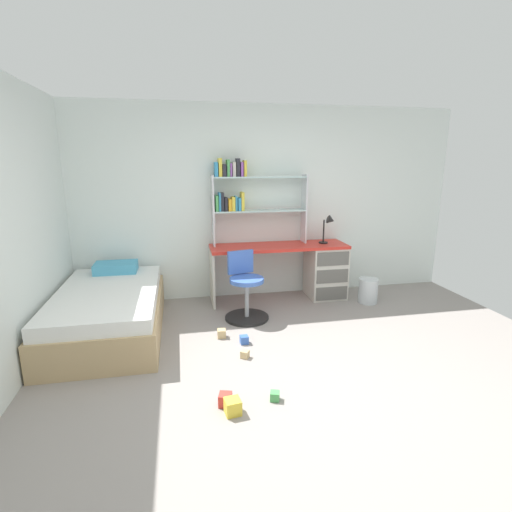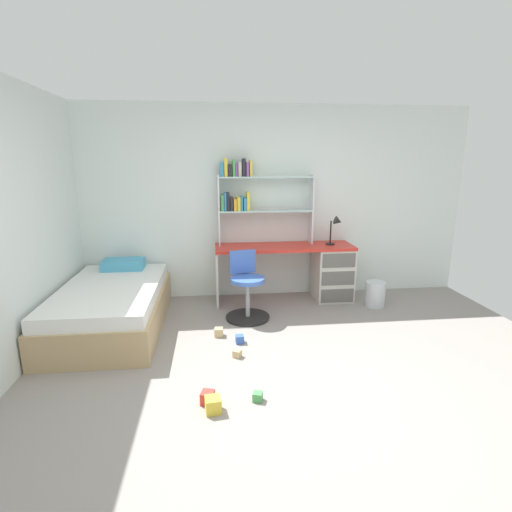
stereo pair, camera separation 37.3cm
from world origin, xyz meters
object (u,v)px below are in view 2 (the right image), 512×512
at_px(toy_block_blue_2, 240,339).
at_px(toy_block_natural_3, 237,354).
at_px(swivel_chair, 247,292).
at_px(bed_platform, 112,306).
at_px(waste_bin, 375,294).
at_px(toy_block_yellow_1, 213,405).
at_px(desk_lamp, 336,226).
at_px(toy_block_red_0, 208,397).
at_px(toy_block_natural_5, 219,332).
at_px(toy_block_green_4, 258,397).
at_px(desk, 319,269).
at_px(bookshelf_hutch, 250,193).

xyz_separation_m(toy_block_blue_2, toy_block_natural_3, (-0.04, -0.30, -0.01)).
xyz_separation_m(swivel_chair, bed_platform, (-1.52, -0.11, -0.07)).
xyz_separation_m(waste_bin, toy_block_yellow_1, (-2.08, -1.97, -0.10)).
relative_size(desk_lamp, toy_block_red_0, 3.95).
bearing_deg(toy_block_natural_5, toy_block_green_4, -76.64).
xyz_separation_m(bed_platform, toy_block_green_4, (1.46, -1.56, -0.21)).
height_order(desk, toy_block_natural_3, desk).
relative_size(toy_block_red_0, toy_block_blue_2, 1.19).
bearing_deg(toy_block_natural_3, toy_block_red_0, -111.19).
relative_size(swivel_chair, toy_block_green_4, 11.17).
xyz_separation_m(desk, toy_block_natural_5, (-1.37, -1.03, -0.38)).
relative_size(toy_block_red_0, toy_block_natural_5, 1.10).
distance_m(desk_lamp, toy_block_blue_2, 2.04).
bearing_deg(swivel_chair, toy_block_green_4, -92.05).
distance_m(bookshelf_hutch, toy_block_yellow_1, 2.87).
height_order(waste_bin, toy_block_natural_5, waste_bin).
distance_m(waste_bin, toy_block_red_0, 2.83).
bearing_deg(toy_block_green_4, toy_block_red_0, 178.35).
height_order(bed_platform, toy_block_red_0, bed_platform).
distance_m(toy_block_natural_3, toy_block_natural_5, 0.51).
bearing_deg(bed_platform, toy_block_natural_5, -17.06).
height_order(desk_lamp, bed_platform, desk_lamp).
relative_size(desk, toy_block_green_4, 25.39).
distance_m(desk, toy_block_natural_3, 1.97).
bearing_deg(toy_block_natural_3, desk_lamp, 46.73).
height_order(toy_block_yellow_1, toy_block_natural_5, toy_block_yellow_1).
xyz_separation_m(desk, bed_platform, (-2.54, -0.67, -0.17)).
bearing_deg(toy_block_yellow_1, toy_block_green_4, 16.11).
bearing_deg(toy_block_green_4, toy_block_yellow_1, -163.89).
relative_size(swivel_chair, toy_block_yellow_1, 6.92).
relative_size(waste_bin, toy_block_green_4, 4.55).
height_order(toy_block_yellow_1, toy_block_natural_3, toy_block_yellow_1).
relative_size(desk_lamp, toy_block_green_4, 5.38).
bearing_deg(toy_block_yellow_1, swivel_chair, 77.10).
bearing_deg(waste_bin, bookshelf_hutch, 162.29).
bearing_deg(bookshelf_hutch, toy_block_blue_2, -100.09).
height_order(desk_lamp, toy_block_red_0, desk_lamp).
bearing_deg(toy_block_natural_5, bookshelf_hutch, 68.86).
height_order(swivel_chair, toy_block_yellow_1, swivel_chair).
relative_size(desk, toy_block_red_0, 18.65).
bearing_deg(toy_block_natural_5, desk_lamp, 32.62).
distance_m(toy_block_green_4, toy_block_natural_5, 1.23).
bearing_deg(toy_block_natural_3, waste_bin, 32.03).
xyz_separation_m(desk, desk_lamp, (0.20, -0.03, 0.58)).
bearing_deg(waste_bin, toy_block_red_0, -138.75).
bearing_deg(toy_block_red_0, swivel_chair, 74.90).
bearing_deg(toy_block_blue_2, toy_block_red_0, -107.54).
xyz_separation_m(desk_lamp, waste_bin, (0.45, -0.33, -0.84)).
bearing_deg(toy_block_red_0, toy_block_green_4, -1.65).
height_order(waste_bin, toy_block_red_0, waste_bin).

